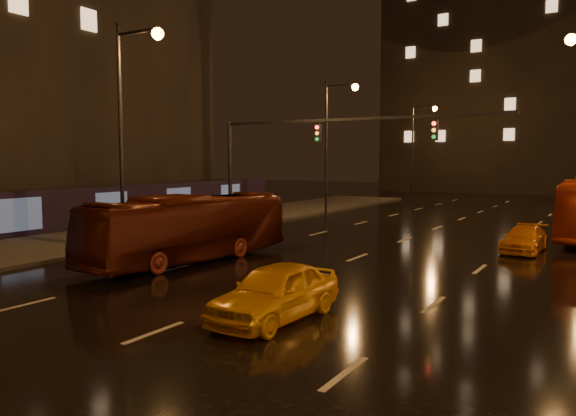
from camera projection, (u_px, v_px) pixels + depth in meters
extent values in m
plane|color=black|center=(391.00, 245.00, 27.08)|extent=(140.00, 140.00, 0.00)
cube|color=#38332D|center=(115.00, 236.00, 29.67)|extent=(7.00, 70.00, 0.15)
cube|color=black|center=(576.00, 45.00, 68.02)|extent=(44.00, 16.00, 36.00)
cube|color=black|center=(19.00, 215.00, 28.88)|extent=(0.30, 46.00, 2.50)
cylinder|color=black|center=(230.00, 178.00, 31.70)|extent=(0.22, 0.22, 6.20)
cube|color=black|center=(354.00, 119.00, 27.57)|extent=(15.20, 0.14, 0.14)
cube|color=black|center=(318.00, 133.00, 28.65)|extent=(0.32, 0.18, 0.95)
cube|color=black|center=(434.00, 130.00, 25.59)|extent=(0.32, 0.18, 0.95)
sphere|color=#FF1E19|center=(317.00, 127.00, 28.52)|extent=(0.18, 0.18, 0.18)
imported|color=#51170B|center=(189.00, 228.00, 22.66)|extent=(3.20, 9.89, 2.71)
imported|color=#F3A616|center=(275.00, 292.00, 14.40)|extent=(1.94, 4.37, 1.46)
imported|color=orange|center=(524.00, 239.00, 25.10)|extent=(1.77, 3.98, 1.13)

